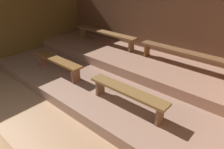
{
  "coord_description": "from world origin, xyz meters",
  "views": [
    {
      "loc": [
        2.96,
        -0.07,
        2.57
      ],
      "look_at": [
        0.25,
        3.04,
        0.43
      ],
      "focal_mm": 32.55,
      "sensor_mm": 36.0,
      "label": 1
    }
  ],
  "objects_px": {
    "bench_lower_right": "(127,93)",
    "bench_middle_right": "(185,54)",
    "bench_lower_left": "(57,62)",
    "bench_middle_left": "(105,33)"
  },
  "relations": [
    {
      "from": "bench_lower_right",
      "to": "bench_middle_right",
      "type": "xyz_separation_m",
      "value": [
        0.21,
        1.97,
        0.25
      ]
    },
    {
      "from": "bench_lower_left",
      "to": "bench_middle_right",
      "type": "bearing_deg",
      "value": 39.48
    },
    {
      "from": "bench_lower_left",
      "to": "bench_middle_left",
      "type": "bearing_deg",
      "value": 96.1
    },
    {
      "from": "bench_lower_right",
      "to": "bench_middle_left",
      "type": "relative_size",
      "value": 0.71
    },
    {
      "from": "bench_middle_left",
      "to": "bench_middle_right",
      "type": "height_order",
      "value": "same"
    },
    {
      "from": "bench_lower_left",
      "to": "bench_middle_left",
      "type": "distance_m",
      "value": 1.99
    },
    {
      "from": "bench_lower_right",
      "to": "bench_middle_left",
      "type": "distance_m",
      "value": 3.1
    },
    {
      "from": "bench_lower_left",
      "to": "bench_lower_right",
      "type": "xyz_separation_m",
      "value": [
        2.18,
        0.0,
        0.0
      ]
    },
    {
      "from": "bench_lower_right",
      "to": "bench_middle_right",
      "type": "bearing_deg",
      "value": 83.9
    },
    {
      "from": "bench_lower_right",
      "to": "bench_middle_left",
      "type": "xyz_separation_m",
      "value": [
        -2.39,
        1.97,
        0.25
      ]
    }
  ]
}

